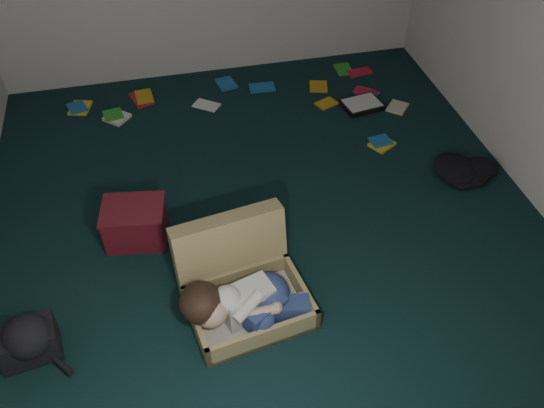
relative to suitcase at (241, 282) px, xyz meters
name	(u,v)px	position (x,y,z in m)	size (l,w,h in m)	color
floor	(267,225)	(0.30, 0.60, -0.16)	(4.50, 4.50, 0.00)	black
suitcase	(241,282)	(0.00, 0.00, 0.00)	(0.82, 0.81, 0.53)	tan
person	(243,302)	(-0.02, -0.19, 0.04)	(0.80, 0.39, 0.33)	silver
maroon_bin	(135,223)	(-0.61, 0.69, -0.01)	(0.47, 0.40, 0.29)	maroon
backpack	(28,342)	(-1.28, -0.12, -0.04)	(0.41, 0.32, 0.24)	black
clothing_pile	(471,167)	(2.00, 0.80, -0.10)	(0.39, 0.32, 0.13)	black
paper_tray	(362,105)	(1.49, 1.89, -0.13)	(0.39, 0.32, 0.05)	black
book_scatter	(272,97)	(0.72, 2.22, -0.15)	(3.02, 1.49, 0.02)	yellow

